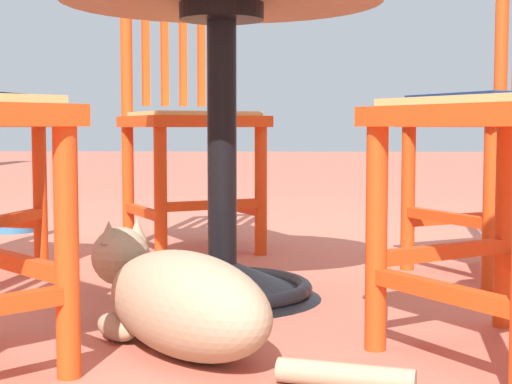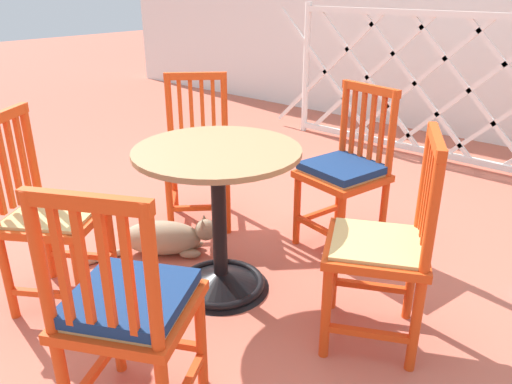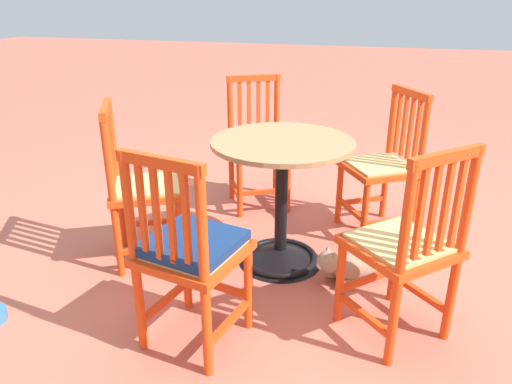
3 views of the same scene
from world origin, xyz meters
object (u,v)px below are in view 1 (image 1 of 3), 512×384
at_px(cafe_table, 222,181).
at_px(orange_chair_by_planter, 503,115).
at_px(pet_water_bowl, 14,226).
at_px(tabby_cat, 176,300).
at_px(orange_chair_at_corner, 189,121).

distance_m(cafe_table, orange_chair_by_planter, 0.85).
relative_size(orange_chair_by_planter, pet_water_bowl, 5.36).
xyz_separation_m(cafe_table, tabby_cat, (-0.46, 0.05, -0.19)).
bearing_deg(orange_chair_at_corner, tabby_cat, -174.44).
distance_m(tabby_cat, pet_water_bowl, 1.89).
relative_size(cafe_table, tabby_cat, 1.26).
distance_m(orange_chair_at_corner, tabby_cat, 1.28).
height_order(cafe_table, orange_chair_at_corner, orange_chair_at_corner).
bearing_deg(orange_chair_by_planter, cafe_table, 114.72).
bearing_deg(tabby_cat, orange_chair_at_corner, 5.56).
xyz_separation_m(orange_chair_by_planter, tabby_cat, (-0.81, 0.81, -0.35)).
distance_m(orange_chair_at_corner, pet_water_bowl, 0.97).
height_order(orange_chair_at_corner, pet_water_bowl, orange_chair_at_corner).
distance_m(cafe_table, pet_water_bowl, 1.54).
height_order(orange_chair_by_planter, pet_water_bowl, orange_chair_by_planter).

